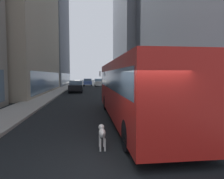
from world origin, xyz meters
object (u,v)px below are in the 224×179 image
(transit_bus, at_px, (134,87))
(car_blue_hatchback, at_px, (88,82))
(dalmatian_dog, at_px, (102,133))
(car_black_suv, at_px, (76,86))
(car_white_van, at_px, (99,82))

(transit_bus, bearing_deg, car_blue_hatchback, 93.83)
(dalmatian_dog, bearing_deg, car_blue_hatchback, 90.68)
(transit_bus, relative_size, car_black_suv, 2.47)
(car_blue_hatchback, xyz_separation_m, car_white_van, (2.40, -2.01, 0.00))
(dalmatian_dog, bearing_deg, transit_bus, 63.05)
(car_white_van, bearing_deg, car_blue_hatchback, 140.12)
(car_white_van, bearing_deg, transit_bus, -90.00)
(car_blue_hatchback, relative_size, car_white_van, 0.95)
(transit_bus, height_order, car_white_van, transit_bus)
(transit_bus, height_order, dalmatian_dog, transit_bus)
(transit_bus, relative_size, dalmatian_dog, 11.98)
(car_black_suv, bearing_deg, dalmatian_dog, -84.68)
(car_blue_hatchback, bearing_deg, car_black_suv, -95.24)
(car_white_van, xyz_separation_m, car_black_suv, (-4.00, -15.44, 0.00))
(dalmatian_dog, bearing_deg, car_white_van, 87.06)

